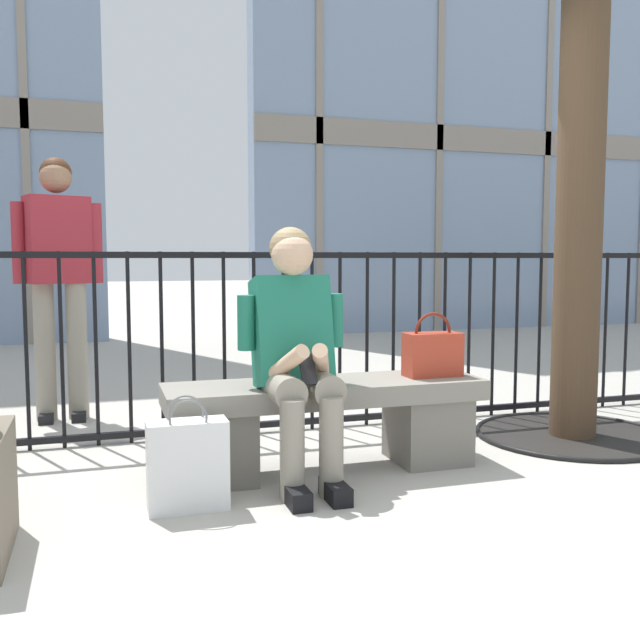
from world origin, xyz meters
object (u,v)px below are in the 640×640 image
object	(u,v)px
seated_person_with_phone	(296,346)
handbag_on_bench	(433,353)
stone_bench	(326,417)
shopping_bag	(188,464)
bystander_at_railing	(59,268)

from	to	relation	value
seated_person_with_phone	handbag_on_bench	world-z (taller)	seated_person_with_phone
stone_bench	shopping_bag	xyz separation A→B (m)	(-0.73, -0.35, -0.07)
seated_person_with_phone	shopping_bag	world-z (taller)	seated_person_with_phone
seated_person_with_phone	shopping_bag	size ratio (longest dim) A/B	2.51
stone_bench	bystander_at_railing	bearing A→B (deg)	129.67
handbag_on_bench	shopping_bag	xyz separation A→B (m)	(-1.31, -0.34, -0.37)
seated_person_with_phone	shopping_bag	bearing A→B (deg)	-157.71
shopping_bag	stone_bench	bearing A→B (deg)	25.63
seated_person_with_phone	bystander_at_railing	bearing A→B (deg)	123.28
stone_bench	bystander_at_railing	xyz separation A→B (m)	(-1.31, 1.58, 0.73)
stone_bench	handbag_on_bench	world-z (taller)	handbag_on_bench
stone_bench	shopping_bag	distance (m)	0.81
shopping_bag	bystander_at_railing	world-z (taller)	bystander_at_railing
handbag_on_bench	bystander_at_railing	distance (m)	2.51
stone_bench	shopping_bag	world-z (taller)	shopping_bag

